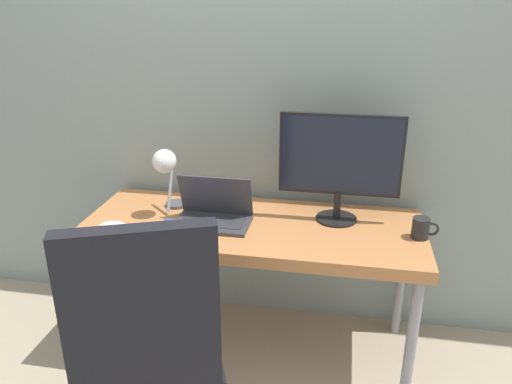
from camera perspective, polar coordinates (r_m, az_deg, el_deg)
wall_back at (r=2.65m, az=1.17°, el=11.17°), size 8.00×0.05×2.60m
desk at (r=2.49m, az=-0.42°, el=-4.93°), size 1.67×0.66×0.73m
laptop at (r=2.45m, az=-4.89°, el=-2.49°), size 0.36×0.23×0.23m
monitor at (r=2.42m, az=9.58°, el=3.52°), size 0.59×0.20×0.53m
desk_lamp at (r=2.51m, az=-10.24°, el=2.82°), size 0.12×0.24×0.35m
office_chair at (r=1.92m, az=-12.33°, el=-16.67°), size 0.66×0.63×1.12m
book_stack at (r=2.34m, az=-8.54°, el=-4.58°), size 0.25×0.19×0.04m
tv_remote at (r=2.33m, az=-10.12°, el=-5.12°), size 0.10×0.18×0.02m
mug at (r=2.42m, az=18.38°, el=-3.95°), size 0.12×0.08×0.10m
game_controller at (r=2.48m, az=-16.01°, el=-3.79°), size 0.14×0.09×0.04m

